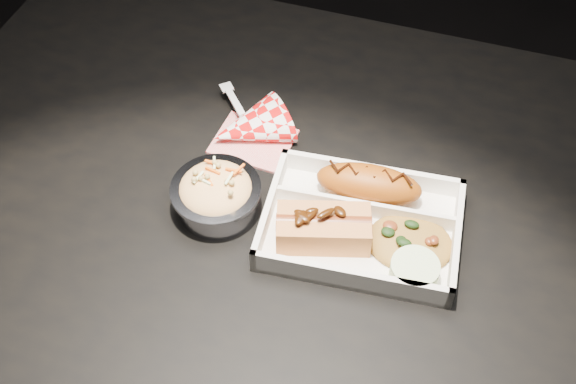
{
  "coord_description": "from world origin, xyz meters",
  "views": [
    {
      "loc": [
        0.17,
        -0.6,
        1.51
      ],
      "look_at": [
        -0.01,
        -0.05,
        0.81
      ],
      "focal_mm": 45.0,
      "sensor_mm": 36.0,
      "label": 1
    }
  ],
  "objects_px": {
    "food_tray": "(361,227)",
    "napkin_fork": "(249,128)",
    "fried_pastry": "(369,184)",
    "foil_coleslaw_cup": "(216,193)",
    "dining_table": "(307,233)",
    "hotdog": "(324,226)"
  },
  "relations": [
    {
      "from": "dining_table",
      "to": "hotdog",
      "type": "relative_size",
      "value": 9.22
    },
    {
      "from": "food_tray",
      "to": "fried_pastry",
      "type": "xyz_separation_m",
      "value": [
        -0.0,
        0.05,
        0.02
      ]
    },
    {
      "from": "food_tray",
      "to": "napkin_fork",
      "type": "distance_m",
      "value": 0.23
    },
    {
      "from": "foil_coleslaw_cup",
      "to": "napkin_fork",
      "type": "xyz_separation_m",
      "value": [
        -0.01,
        0.14,
        -0.02
      ]
    },
    {
      "from": "dining_table",
      "to": "foil_coleslaw_cup",
      "type": "height_order",
      "value": "foil_coleslaw_cup"
    },
    {
      "from": "food_tray",
      "to": "foil_coleslaw_cup",
      "type": "relative_size",
      "value": 2.22
    },
    {
      "from": "dining_table",
      "to": "fried_pastry",
      "type": "distance_m",
      "value": 0.15
    },
    {
      "from": "foil_coleslaw_cup",
      "to": "food_tray",
      "type": "bearing_deg",
      "value": 6.48
    },
    {
      "from": "foil_coleslaw_cup",
      "to": "napkin_fork",
      "type": "height_order",
      "value": "foil_coleslaw_cup"
    },
    {
      "from": "food_tray",
      "to": "dining_table",
      "type": "bearing_deg",
      "value": 148.77
    },
    {
      "from": "fried_pastry",
      "to": "foil_coleslaw_cup",
      "type": "relative_size",
      "value": 1.19
    },
    {
      "from": "food_tray",
      "to": "fried_pastry",
      "type": "bearing_deg",
      "value": 90.0
    },
    {
      "from": "dining_table",
      "to": "hotdog",
      "type": "bearing_deg",
      "value": -60.28
    },
    {
      "from": "fried_pastry",
      "to": "dining_table",
      "type": "bearing_deg",
      "value": -169.72
    },
    {
      "from": "fried_pastry",
      "to": "napkin_fork",
      "type": "height_order",
      "value": "napkin_fork"
    },
    {
      "from": "food_tray",
      "to": "napkin_fork",
      "type": "xyz_separation_m",
      "value": [
        -0.2,
        0.12,
        0.01
      ]
    },
    {
      "from": "food_tray",
      "to": "napkin_fork",
      "type": "height_order",
      "value": "napkin_fork"
    },
    {
      "from": "fried_pastry",
      "to": "napkin_fork",
      "type": "bearing_deg",
      "value": 162.0
    },
    {
      "from": "foil_coleslaw_cup",
      "to": "napkin_fork",
      "type": "distance_m",
      "value": 0.14
    },
    {
      "from": "food_tray",
      "to": "fried_pastry",
      "type": "distance_m",
      "value": 0.06
    },
    {
      "from": "food_tray",
      "to": "foil_coleslaw_cup",
      "type": "distance_m",
      "value": 0.19
    },
    {
      "from": "food_tray",
      "to": "napkin_fork",
      "type": "relative_size",
      "value": 1.73
    }
  ]
}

